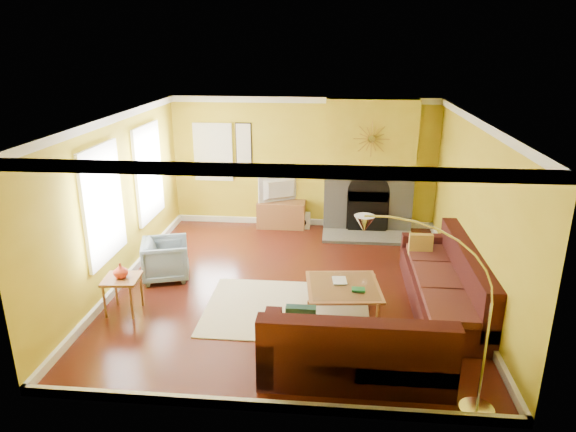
# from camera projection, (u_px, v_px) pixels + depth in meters

# --- Properties ---
(floor) EXTENTS (5.50, 6.00, 0.02)m
(floor) POSITION_uv_depth(u_px,v_px,m) (291.00, 286.00, 8.30)
(floor) COLOR #581E12
(floor) RESTS_ON ground
(ceiling) EXTENTS (5.50, 6.00, 0.02)m
(ceiling) POSITION_uv_depth(u_px,v_px,m) (291.00, 117.00, 7.43)
(ceiling) COLOR white
(ceiling) RESTS_ON ground
(wall_back) EXTENTS (5.50, 0.02, 2.70)m
(wall_back) POSITION_uv_depth(u_px,v_px,m) (304.00, 163.00, 10.70)
(wall_back) COLOR gold
(wall_back) RESTS_ON ground
(wall_front) EXTENTS (5.50, 0.02, 2.70)m
(wall_front) POSITION_uv_depth(u_px,v_px,m) (263.00, 300.00, 5.03)
(wall_front) COLOR gold
(wall_front) RESTS_ON ground
(wall_left) EXTENTS (0.02, 6.00, 2.70)m
(wall_left) POSITION_uv_depth(u_px,v_px,m) (117.00, 201.00, 8.11)
(wall_left) COLOR gold
(wall_left) RESTS_ON ground
(wall_right) EXTENTS (0.02, 6.00, 2.70)m
(wall_right) POSITION_uv_depth(u_px,v_px,m) (475.00, 212.00, 7.62)
(wall_right) COLOR gold
(wall_right) RESTS_ON ground
(baseboard) EXTENTS (5.50, 6.00, 0.12)m
(baseboard) POSITION_uv_depth(u_px,v_px,m) (291.00, 282.00, 8.28)
(baseboard) COLOR white
(baseboard) RESTS_ON floor
(crown_molding) EXTENTS (5.50, 6.00, 0.12)m
(crown_molding) POSITION_uv_depth(u_px,v_px,m) (291.00, 122.00, 7.45)
(crown_molding) COLOR white
(crown_molding) RESTS_ON ceiling
(window_left_near) EXTENTS (0.06, 1.22, 1.72)m
(window_left_near) POSITION_uv_depth(u_px,v_px,m) (148.00, 172.00, 9.29)
(window_left_near) COLOR white
(window_left_near) RESTS_ON wall_left
(window_left_far) EXTENTS (0.06, 1.22, 1.72)m
(window_left_far) POSITION_uv_depth(u_px,v_px,m) (102.00, 204.00, 7.50)
(window_left_far) COLOR white
(window_left_far) RESTS_ON wall_left
(window_back) EXTENTS (0.82, 0.06, 1.22)m
(window_back) POSITION_uv_depth(u_px,v_px,m) (213.00, 152.00, 10.76)
(window_back) COLOR white
(window_back) RESTS_ON wall_back
(wall_art) EXTENTS (0.34, 0.04, 1.14)m
(wall_art) POSITION_uv_depth(u_px,v_px,m) (244.00, 150.00, 10.70)
(wall_art) COLOR white
(wall_art) RESTS_ON wall_back
(fireplace) EXTENTS (1.80, 0.40, 2.70)m
(fireplace) POSITION_uv_depth(u_px,v_px,m) (369.00, 166.00, 10.38)
(fireplace) COLOR gray
(fireplace) RESTS_ON floor
(mantel) EXTENTS (1.92, 0.22, 0.08)m
(mantel) POSITION_uv_depth(u_px,v_px,m) (370.00, 174.00, 10.19)
(mantel) COLOR white
(mantel) RESTS_ON fireplace
(hearth) EXTENTS (1.80, 0.70, 0.06)m
(hearth) POSITION_uv_depth(u_px,v_px,m) (367.00, 237.00, 10.29)
(hearth) COLOR gray
(hearth) RESTS_ON floor
(sunburst) EXTENTS (0.70, 0.04, 0.70)m
(sunburst) POSITION_uv_depth(u_px,v_px,m) (372.00, 139.00, 9.97)
(sunburst) COLOR olive
(sunburst) RESTS_ON fireplace
(rug) EXTENTS (2.40, 1.80, 0.02)m
(rug) POSITION_uv_depth(u_px,v_px,m) (287.00, 309.00, 7.57)
(rug) COLOR beige
(rug) RESTS_ON floor
(sectional_sofa) EXTENTS (2.89, 3.72, 0.90)m
(sectional_sofa) POSITION_uv_depth(u_px,v_px,m) (377.00, 288.00, 7.25)
(sectional_sofa) COLOR #3C1313
(sectional_sofa) RESTS_ON floor
(coffee_table) EXTENTS (1.15, 1.15, 0.41)m
(coffee_table) POSITION_uv_depth(u_px,v_px,m) (343.00, 298.00, 7.47)
(coffee_table) COLOR white
(coffee_table) RESTS_ON floor
(media_console) EXTENTS (1.01, 0.45, 0.55)m
(media_console) POSITION_uv_depth(u_px,v_px,m) (281.00, 214.00, 10.87)
(media_console) COLOR #915B34
(media_console) RESTS_ON floor
(tv) EXTENTS (0.89, 0.54, 0.54)m
(tv) POSITION_uv_depth(u_px,v_px,m) (281.00, 189.00, 10.69)
(tv) COLOR black
(tv) RESTS_ON media_console
(subwoofer) EXTENTS (0.30, 0.30, 0.30)m
(subwoofer) POSITION_uv_depth(u_px,v_px,m) (303.00, 220.00, 10.89)
(subwoofer) COLOR white
(subwoofer) RESTS_ON floor
(armchair) EXTENTS (0.92, 0.90, 0.67)m
(armchair) POSITION_uv_depth(u_px,v_px,m) (166.00, 259.00, 8.48)
(armchair) COLOR gray
(armchair) RESTS_ON floor
(side_table) EXTENTS (0.54, 0.54, 0.54)m
(side_table) POSITION_uv_depth(u_px,v_px,m) (123.00, 295.00, 7.43)
(side_table) COLOR #915B34
(side_table) RESTS_ON floor
(vase) EXTENTS (0.27, 0.27, 0.22)m
(vase) POSITION_uv_depth(u_px,v_px,m) (121.00, 271.00, 7.31)
(vase) COLOR red
(vase) RESTS_ON side_table
(book) EXTENTS (0.23, 0.29, 0.03)m
(book) POSITION_uv_depth(u_px,v_px,m) (333.00, 281.00, 7.51)
(book) COLOR white
(book) RESTS_ON coffee_table
(arc_lamp) EXTENTS (1.38, 0.36, 2.17)m
(arc_lamp) POSITION_uv_depth(u_px,v_px,m) (429.00, 320.00, 5.17)
(arc_lamp) COLOR silver
(arc_lamp) RESTS_ON floor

